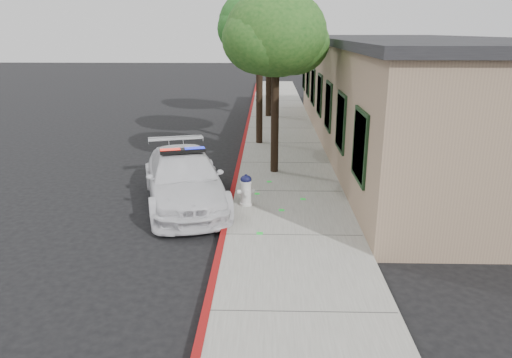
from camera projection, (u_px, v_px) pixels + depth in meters
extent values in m
plane|color=black|center=(221.00, 240.00, 10.56)|extent=(120.00, 120.00, 0.00)
cube|color=gray|center=(287.00, 193.00, 13.36)|extent=(3.20, 60.00, 0.15)
cube|color=maroon|center=(233.00, 193.00, 13.40)|extent=(0.14, 60.00, 0.16)
cube|color=#977D62|center=(413.00, 97.00, 18.37)|extent=(7.00, 20.00, 4.00)
cube|color=black|center=(418.00, 41.00, 17.73)|extent=(7.30, 20.30, 0.24)
cube|color=black|center=(360.00, 146.00, 10.85)|extent=(0.08, 1.48, 1.68)
cube|color=black|center=(341.00, 122.00, 13.71)|extent=(0.08, 1.48, 1.68)
cube|color=black|center=(328.00, 106.00, 16.57)|extent=(0.08, 1.48, 1.68)
cube|color=black|center=(320.00, 95.00, 19.43)|extent=(0.08, 1.48, 1.68)
cube|color=black|center=(313.00, 87.00, 22.29)|extent=(0.08, 1.48, 1.68)
cube|color=black|center=(308.00, 80.00, 25.14)|extent=(0.08, 1.48, 1.68)
cube|color=black|center=(304.00, 75.00, 28.00)|extent=(0.08, 1.48, 1.68)
imported|color=silver|center=(184.00, 179.00, 12.59)|extent=(3.21, 5.23, 1.42)
cube|color=black|center=(183.00, 151.00, 12.35)|extent=(1.23, 0.59, 0.10)
cube|color=red|center=(170.00, 151.00, 12.28)|extent=(0.57, 0.37, 0.11)
cube|color=#0D1BE6|center=(195.00, 150.00, 12.43)|extent=(0.57, 0.37, 0.11)
cylinder|color=silver|center=(246.00, 203.00, 12.28)|extent=(0.34, 0.34, 0.06)
cylinder|color=silver|center=(246.00, 192.00, 12.19)|extent=(0.28, 0.28, 0.55)
cylinder|color=silver|center=(246.00, 182.00, 12.10)|extent=(0.32, 0.32, 0.04)
ellipsoid|color=black|center=(246.00, 179.00, 12.08)|extent=(0.29, 0.29, 0.22)
cylinder|color=black|center=(246.00, 176.00, 12.05)|extent=(0.07, 0.07, 0.06)
cylinder|color=silver|center=(239.00, 192.00, 12.15)|extent=(0.14, 0.13, 0.11)
cylinder|color=silver|center=(253.00, 191.00, 12.20)|extent=(0.14, 0.13, 0.11)
cylinder|color=silver|center=(247.00, 193.00, 12.01)|extent=(0.16, 0.14, 0.14)
cylinder|color=black|center=(275.00, 119.00, 14.69)|extent=(0.25, 0.25, 3.42)
ellipsoid|color=#194A17|center=(276.00, 33.00, 13.92)|extent=(3.04, 3.04, 2.58)
ellipsoid|color=#194A17|center=(292.00, 43.00, 14.22)|extent=(2.28, 2.28, 1.94)
ellipsoid|color=#194A17|center=(262.00, 40.00, 13.75)|extent=(2.37, 2.37, 2.02)
cylinder|color=black|center=(259.00, 97.00, 18.53)|extent=(0.26, 0.26, 3.70)
ellipsoid|color=#22541A|center=(259.00, 23.00, 17.70)|extent=(3.10, 3.10, 2.63)
ellipsoid|color=#22541A|center=(269.00, 32.00, 18.10)|extent=(2.50, 2.50, 2.12)
ellipsoid|color=#22541A|center=(249.00, 29.00, 17.54)|extent=(2.40, 2.40, 2.04)
cylinder|color=black|center=(269.00, 79.00, 24.46)|extent=(0.29, 0.29, 3.89)
ellipsoid|color=#20531A|center=(269.00, 19.00, 23.57)|extent=(3.34, 3.34, 2.84)
ellipsoid|color=#20531A|center=(279.00, 26.00, 23.92)|extent=(2.56, 2.56, 2.17)
ellipsoid|color=#20531A|center=(263.00, 23.00, 23.29)|extent=(2.67, 2.67, 2.27)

